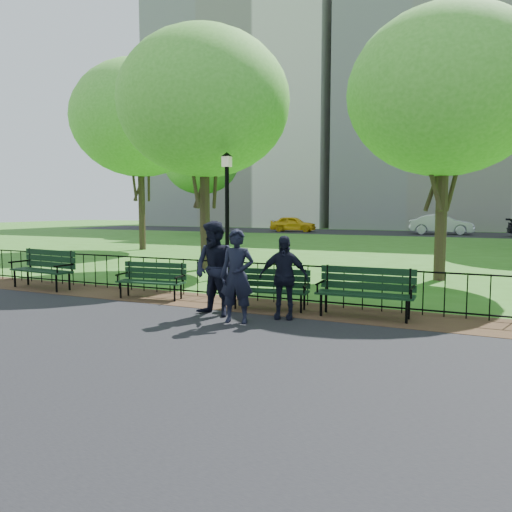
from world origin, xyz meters
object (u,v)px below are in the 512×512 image
at_px(park_bench_main, 257,282).
at_px(park_bench_right_a, 366,287).
at_px(tree_near_e, 446,93).
at_px(sedan_silver, 441,224).
at_px(person_left, 237,276).
at_px(park_bench_left_a, 152,276).
at_px(person_right, 283,277).
at_px(lamppost, 227,210).
at_px(park_bench_left_b, 45,265).
at_px(taxi, 293,224).
at_px(tree_far_w, 201,162).
at_px(person_mid, 215,269).
at_px(tree_near_w, 204,103).
at_px(tree_mid_w, 140,119).

xyz_separation_m(park_bench_main, park_bench_right_a, (2.25, 0.18, 0.03)).
distance_m(tree_near_e, sedan_silver, 27.33).
relative_size(tree_near_e, person_left, 4.49).
height_order(park_bench_left_a, person_right, person_right).
bearing_deg(park_bench_main, lamppost, 118.13).
height_order(lamppost, tree_near_e, tree_near_e).
height_order(park_bench_right_a, person_left, person_left).
relative_size(park_bench_left_b, sedan_silver, 0.41).
distance_m(park_bench_main, lamppost, 5.02).
bearing_deg(taxi, park_bench_left_b, -176.90).
xyz_separation_m(park_bench_left_b, park_bench_right_a, (8.48, 0.07, -0.03)).
relative_size(park_bench_left_a, tree_far_w, 0.20).
bearing_deg(person_mid, tree_far_w, 133.01).
height_order(park_bench_right_a, tree_far_w, tree_far_w).
distance_m(park_bench_left_a, tree_near_w, 7.62).
bearing_deg(tree_far_w, tree_near_w, -58.66).
height_order(tree_near_w, sedan_silver, tree_near_w).
bearing_deg(sedan_silver, park_bench_left_b, 160.10).
distance_m(tree_mid_w, person_left, 18.20).
height_order(park_bench_left_b, person_left, person_left).
bearing_deg(tree_far_w, person_left, -57.76).
bearing_deg(sedan_silver, park_bench_right_a, 174.67).
height_order(park_bench_left_a, park_bench_left_b, park_bench_left_b).
xyz_separation_m(tree_mid_w, tree_far_w, (-4.54, 13.41, -0.90)).
xyz_separation_m(tree_near_e, person_mid, (-3.57, -7.11, -4.47)).
distance_m(park_bench_left_b, tree_near_w, 7.54).
distance_m(lamppost, tree_far_w, 25.01).
height_order(tree_near_e, person_right, tree_near_e).
bearing_deg(sedan_silver, person_mid, 170.03).
distance_m(person_right, taxi, 35.19).
xyz_separation_m(tree_near_e, taxi, (-14.49, 26.23, -4.71)).
relative_size(lamppost, tree_far_w, 0.46).
xyz_separation_m(person_right, sedan_silver, (0.14, 33.62, 0.01)).
distance_m(park_bench_left_a, park_bench_left_b, 3.47).
bearing_deg(sedan_silver, park_bench_main, 170.76).
distance_m(park_bench_left_b, lamppost, 5.32).
bearing_deg(person_mid, tree_mid_w, 143.95).
xyz_separation_m(park_bench_left_b, taxi, (-5.14, 32.28, 0.07)).
height_order(park_bench_left_a, tree_far_w, tree_far_w).
relative_size(park_bench_right_a, person_mid, 1.01).
height_order(park_bench_left_a, taxi, taxi).
xyz_separation_m(park_bench_main, person_left, (0.19, -1.30, 0.31)).
bearing_deg(park_bench_left_b, sedan_silver, 83.28).
xyz_separation_m(tree_near_e, sedan_silver, (-2.13, 26.86, -4.60)).
xyz_separation_m(person_left, sedan_silver, (0.79, 34.30, -0.06)).
relative_size(person_left, taxi, 0.43).
distance_m(park_bench_main, park_bench_left_b, 6.23).
xyz_separation_m(park_bench_main, park_bench_left_a, (-2.76, 0.10, -0.04)).
xyz_separation_m(park_bench_left_b, tree_near_e, (9.34, 6.04, 4.78)).
relative_size(park_bench_left_b, lamppost, 0.53).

